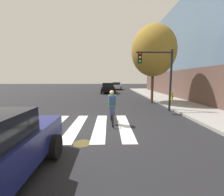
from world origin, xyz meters
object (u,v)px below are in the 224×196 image
Objects in this scene: traffic_light_near at (159,70)px; fire_hydrant at (172,96)px; street_tree_near at (154,51)px; manhole_cover at (82,143)px; sedan_far at (116,86)px; sedan_mid at (108,88)px; cyclist at (112,107)px.

fire_hydrant is at bearing 56.30° from traffic_light_near.
street_tree_near is (-2.26, -0.88, 4.18)m from fire_hydrant.
manhole_cover is 0.09× the size of street_tree_near.
sedan_far is at bearing 97.73° from street_tree_near.
street_tree_near is at bearing 59.83° from manhole_cover.
manhole_cover is 0.14× the size of sedan_far.
traffic_light_near is 3.91m from street_tree_near.
fire_hydrant is at bearing -74.49° from sedan_far.
street_tree_near reaches higher than sedan_mid.
street_tree_near is at bearing 58.46° from cyclist.
fire_hydrant is at bearing 49.48° from cyclist.
sedan_mid is 1.14× the size of traffic_light_near.
fire_hydrant is (6.10, 7.14, -0.31)m from cyclist.
sedan_mid is 2.79× the size of cyclist.
cyclist is at bearing -138.63° from traffic_light_near.
street_tree_near is (3.84, 6.26, 3.87)m from cyclist.
manhole_cover is 18.47m from sedan_mid.
traffic_light_near is 5.38× the size of fire_hydrant.
cyclist reaches higher than fire_hydrant.
sedan_mid is at bearing 91.12° from cyclist.
cyclist is 4.78m from traffic_light_near.
fire_hydrant is 0.11× the size of street_tree_near.
fire_hydrant is (6.42, -9.10, -0.31)m from sedan_mid.
traffic_light_near is (4.33, 5.07, 2.86)m from manhole_cover.
cyclist is 0.41× the size of traffic_light_near.
cyclist is 9.39m from fire_hydrant.
manhole_cover is 11.79m from fire_hydrant.
manhole_cover is at bearing -92.36° from sedan_mid.
sedan_mid is at bearing 112.62° from street_tree_near.
sedan_mid is at bearing 125.20° from fire_hydrant.
cyclist is 2.19× the size of fire_hydrant.
cyclist is at bearing -93.44° from sedan_far.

